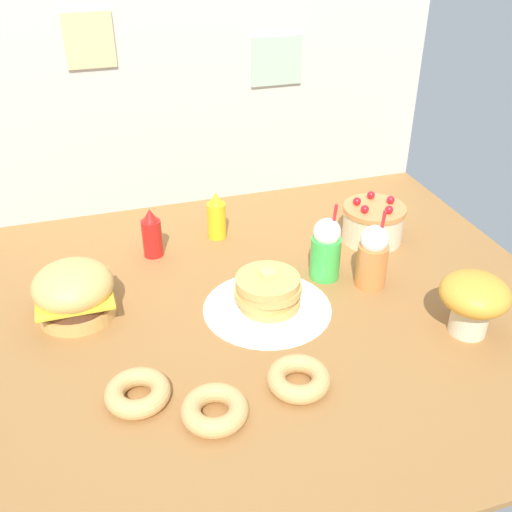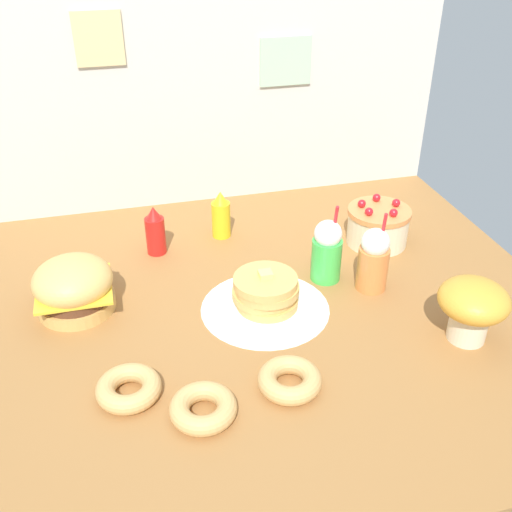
{
  "view_description": "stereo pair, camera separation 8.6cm",
  "coord_description": "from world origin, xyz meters",
  "px_view_note": "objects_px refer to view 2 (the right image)",
  "views": [
    {
      "loc": [
        -0.45,
        -1.52,
        1.2
      ],
      "look_at": [
        0.06,
        0.14,
        0.12
      ],
      "focal_mm": 41.92,
      "sensor_mm": 36.0,
      "label": 1
    },
    {
      "loc": [
        -0.37,
        -1.55,
        1.2
      ],
      "look_at": [
        0.06,
        0.14,
        0.12
      ],
      "focal_mm": 41.92,
      "sensor_mm": 36.0,
      "label": 2
    }
  ],
  "objects_px": {
    "pancake_stack": "(266,295)",
    "layer_cake": "(378,226)",
    "donut_chocolate": "(203,408)",
    "cream_soda_cup": "(327,251)",
    "donut_vanilla": "(290,379)",
    "ketchup_bottle": "(155,232)",
    "donut_pink_glaze": "(129,388)",
    "burger": "(74,286)",
    "orange_float_cup": "(374,259)",
    "mushroom_stool": "(473,305)",
    "mustard_bottle": "(221,216)"
  },
  "relations": [
    {
      "from": "ketchup_bottle",
      "to": "donut_vanilla",
      "type": "bearing_deg",
      "value": -71.43
    },
    {
      "from": "pancake_stack",
      "to": "mushroom_stool",
      "type": "relative_size",
      "value": 1.55
    },
    {
      "from": "donut_chocolate",
      "to": "mushroom_stool",
      "type": "height_order",
      "value": "mushroom_stool"
    },
    {
      "from": "donut_chocolate",
      "to": "ketchup_bottle",
      "type": "bearing_deg",
      "value": 91.65
    },
    {
      "from": "layer_cake",
      "to": "mustard_bottle",
      "type": "distance_m",
      "value": 0.62
    },
    {
      "from": "orange_float_cup",
      "to": "donut_pink_glaze",
      "type": "distance_m",
      "value": 0.92
    },
    {
      "from": "mustard_bottle",
      "to": "cream_soda_cup",
      "type": "xyz_separation_m",
      "value": [
        0.3,
        -0.39,
        0.02
      ]
    },
    {
      "from": "pancake_stack",
      "to": "orange_float_cup",
      "type": "xyz_separation_m",
      "value": [
        0.39,
        0.03,
        0.06
      ]
    },
    {
      "from": "mustard_bottle",
      "to": "cream_soda_cup",
      "type": "distance_m",
      "value": 0.49
    },
    {
      "from": "mushroom_stool",
      "to": "cream_soda_cup",
      "type": "bearing_deg",
      "value": 125.98
    },
    {
      "from": "pancake_stack",
      "to": "ketchup_bottle",
      "type": "relative_size",
      "value": 1.7
    },
    {
      "from": "cream_soda_cup",
      "to": "burger",
      "type": "bearing_deg",
      "value": 177.73
    },
    {
      "from": "ketchup_bottle",
      "to": "cream_soda_cup",
      "type": "xyz_separation_m",
      "value": [
        0.56,
        -0.33,
        0.02
      ]
    },
    {
      "from": "burger",
      "to": "mustard_bottle",
      "type": "relative_size",
      "value": 1.33
    },
    {
      "from": "donut_pink_glaze",
      "to": "donut_chocolate",
      "type": "height_order",
      "value": "same"
    },
    {
      "from": "ketchup_bottle",
      "to": "donut_vanilla",
      "type": "distance_m",
      "value": 0.87
    },
    {
      "from": "pancake_stack",
      "to": "burger",
      "type": "bearing_deg",
      "value": 165.17
    },
    {
      "from": "pancake_stack",
      "to": "layer_cake",
      "type": "height_order",
      "value": "layer_cake"
    },
    {
      "from": "cream_soda_cup",
      "to": "donut_chocolate",
      "type": "relative_size",
      "value": 1.61
    },
    {
      "from": "donut_vanilla",
      "to": "layer_cake",
      "type": "bearing_deg",
      "value": 50.22
    },
    {
      "from": "donut_chocolate",
      "to": "layer_cake",
      "type": "bearing_deg",
      "value": 41.53
    },
    {
      "from": "orange_float_cup",
      "to": "donut_pink_glaze",
      "type": "xyz_separation_m",
      "value": [
        -0.86,
        -0.32,
        -0.09
      ]
    },
    {
      "from": "layer_cake",
      "to": "ketchup_bottle",
      "type": "relative_size",
      "value": 1.25
    },
    {
      "from": "ketchup_bottle",
      "to": "mushroom_stool",
      "type": "height_order",
      "value": "mushroom_stool"
    },
    {
      "from": "pancake_stack",
      "to": "ketchup_bottle",
      "type": "xyz_separation_m",
      "value": [
        -0.31,
        0.46,
        0.03
      ]
    },
    {
      "from": "mustard_bottle",
      "to": "mushroom_stool",
      "type": "bearing_deg",
      "value": -53.46
    },
    {
      "from": "cream_soda_cup",
      "to": "orange_float_cup",
      "type": "distance_m",
      "value": 0.16
    },
    {
      "from": "orange_float_cup",
      "to": "donut_vanilla",
      "type": "height_order",
      "value": "orange_float_cup"
    },
    {
      "from": "ketchup_bottle",
      "to": "burger",
      "type": "bearing_deg",
      "value": -135.18
    },
    {
      "from": "burger",
      "to": "ketchup_bottle",
      "type": "height_order",
      "value": "ketchup_bottle"
    },
    {
      "from": "burger",
      "to": "layer_cake",
      "type": "bearing_deg",
      "value": 7.69
    },
    {
      "from": "ketchup_bottle",
      "to": "donut_chocolate",
      "type": "height_order",
      "value": "ketchup_bottle"
    },
    {
      "from": "burger",
      "to": "orange_float_cup",
      "type": "xyz_separation_m",
      "value": [
        1.0,
        -0.13,
        0.03
      ]
    },
    {
      "from": "cream_soda_cup",
      "to": "donut_pink_glaze",
      "type": "relative_size",
      "value": 1.61
    },
    {
      "from": "mustard_bottle",
      "to": "orange_float_cup",
      "type": "distance_m",
      "value": 0.65
    },
    {
      "from": "layer_cake",
      "to": "orange_float_cup",
      "type": "height_order",
      "value": "orange_float_cup"
    },
    {
      "from": "donut_pink_glaze",
      "to": "mushroom_stool",
      "type": "xyz_separation_m",
      "value": [
        1.03,
        -0.01,
        0.1
      ]
    },
    {
      "from": "donut_chocolate",
      "to": "mushroom_stool",
      "type": "xyz_separation_m",
      "value": [
        0.85,
        0.11,
        0.1
      ]
    },
    {
      "from": "pancake_stack",
      "to": "orange_float_cup",
      "type": "height_order",
      "value": "orange_float_cup"
    },
    {
      "from": "cream_soda_cup",
      "to": "donut_vanilla",
      "type": "bearing_deg",
      "value": -120.09
    },
    {
      "from": "cream_soda_cup",
      "to": "donut_vanilla",
      "type": "relative_size",
      "value": 1.61
    },
    {
      "from": "donut_vanilla",
      "to": "donut_pink_glaze",
      "type": "bearing_deg",
      "value": 169.77
    },
    {
      "from": "layer_cake",
      "to": "donut_chocolate",
      "type": "xyz_separation_m",
      "value": [
        -0.82,
        -0.73,
        -0.05
      ]
    },
    {
      "from": "donut_pink_glaze",
      "to": "donut_vanilla",
      "type": "bearing_deg",
      "value": -10.23
    },
    {
      "from": "ketchup_bottle",
      "to": "mushroom_stool",
      "type": "xyz_separation_m",
      "value": [
        0.87,
        -0.75,
        0.04
      ]
    },
    {
      "from": "ketchup_bottle",
      "to": "mustard_bottle",
      "type": "distance_m",
      "value": 0.27
    },
    {
      "from": "ketchup_bottle",
      "to": "orange_float_cup",
      "type": "distance_m",
      "value": 0.82
    },
    {
      "from": "ketchup_bottle",
      "to": "donut_pink_glaze",
      "type": "height_order",
      "value": "ketchup_bottle"
    },
    {
      "from": "burger",
      "to": "mushroom_stool",
      "type": "height_order",
      "value": "mushroom_stool"
    },
    {
      "from": "pancake_stack",
      "to": "layer_cake",
      "type": "bearing_deg",
      "value": 30.37
    }
  ]
}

